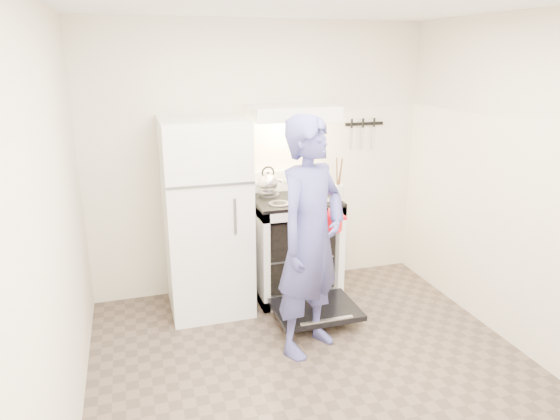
# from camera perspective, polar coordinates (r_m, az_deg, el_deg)

# --- Properties ---
(floor) EXTENTS (3.60, 3.60, 0.00)m
(floor) POSITION_cam_1_polar(r_m,az_deg,el_deg) (3.64, 5.69, -19.84)
(floor) COLOR brown
(floor) RESTS_ON ground
(back_wall) EXTENTS (3.20, 0.02, 2.50)m
(back_wall) POSITION_cam_1_polar(r_m,az_deg,el_deg) (4.71, -2.27, 5.74)
(back_wall) COLOR beige
(back_wall) RESTS_ON ground
(refrigerator) EXTENTS (0.70, 0.70, 1.70)m
(refrigerator) POSITION_cam_1_polar(r_m,az_deg,el_deg) (4.36, -8.41, -0.80)
(refrigerator) COLOR white
(refrigerator) RESTS_ON floor
(stove_body) EXTENTS (0.76, 0.65, 0.92)m
(stove_body) POSITION_cam_1_polar(r_m,az_deg,el_deg) (4.70, 1.58, -4.35)
(stove_body) COLOR white
(stove_body) RESTS_ON floor
(cooktop) EXTENTS (0.76, 0.65, 0.03)m
(cooktop) POSITION_cam_1_polar(r_m,az_deg,el_deg) (4.54, 1.63, 1.23)
(cooktop) COLOR black
(cooktop) RESTS_ON stove_body
(backsplash) EXTENTS (0.76, 0.07, 0.20)m
(backsplash) POSITION_cam_1_polar(r_m,az_deg,el_deg) (4.77, 0.56, 3.46)
(backsplash) COLOR white
(backsplash) RESTS_ON cooktop
(oven_door) EXTENTS (0.70, 0.54, 0.04)m
(oven_door) POSITION_cam_1_polar(r_m,az_deg,el_deg) (4.33, 4.09, -11.26)
(oven_door) COLOR black
(oven_door) RESTS_ON floor
(oven_rack) EXTENTS (0.60, 0.52, 0.01)m
(oven_rack) POSITION_cam_1_polar(r_m,az_deg,el_deg) (4.70, 1.58, -4.58)
(oven_rack) COLOR slate
(oven_rack) RESTS_ON stove_body
(range_hood) EXTENTS (0.76, 0.50, 0.12)m
(range_hood) POSITION_cam_1_polar(r_m,az_deg,el_deg) (4.46, 1.41, 11.09)
(range_hood) COLOR white
(range_hood) RESTS_ON back_wall
(knife_strip) EXTENTS (0.40, 0.02, 0.03)m
(knife_strip) POSITION_cam_1_polar(r_m,az_deg,el_deg) (5.01, 9.60, 9.70)
(knife_strip) COLOR black
(knife_strip) RESTS_ON back_wall
(pizza_stone) EXTENTS (0.29, 0.29, 0.02)m
(pizza_stone) POSITION_cam_1_polar(r_m,az_deg,el_deg) (4.63, 1.49, -4.74)
(pizza_stone) COLOR brown
(pizza_stone) RESTS_ON oven_rack
(tea_kettle) EXTENTS (0.23, 0.19, 0.27)m
(tea_kettle) POSITION_cam_1_polar(r_m,az_deg,el_deg) (4.57, -1.37, 3.31)
(tea_kettle) COLOR silver
(tea_kettle) RESTS_ON cooktop
(utensil_jar) EXTENTS (0.10, 0.10, 0.13)m
(utensil_jar) POSITION_cam_1_polar(r_m,az_deg,el_deg) (4.39, 6.69, 2.04)
(utensil_jar) COLOR silver
(utensil_jar) RESTS_ON cooktop
(person) EXTENTS (0.79, 0.72, 1.81)m
(person) POSITION_cam_1_polar(r_m,az_deg,el_deg) (3.67, 3.52, -3.29)
(person) COLOR #3E3D7E
(person) RESTS_ON floor
(dutch_oven) EXTENTS (0.33, 0.26, 0.22)m
(dutch_oven) POSITION_cam_1_polar(r_m,az_deg,el_deg) (3.92, 5.28, -1.34)
(dutch_oven) COLOR red
(dutch_oven) RESTS_ON person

